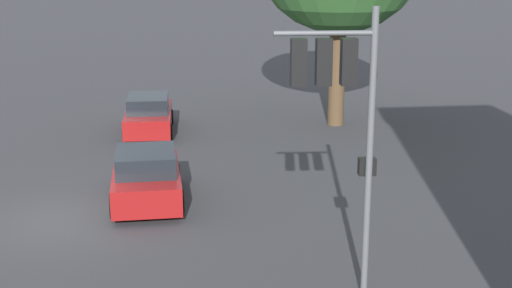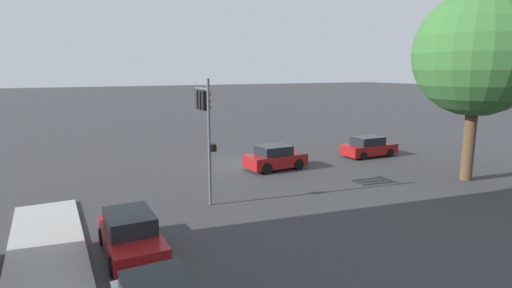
{
  "view_description": "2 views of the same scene",
  "coord_description": "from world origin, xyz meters",
  "views": [
    {
      "loc": [
        18.48,
        3.03,
        7.01
      ],
      "look_at": [
        1.39,
        4.99,
        2.32
      ],
      "focal_mm": 50.0,
      "sensor_mm": 36.0,
      "label": 1
    },
    {
      "loc": [
        11.78,
        24.04,
        6.33
      ],
      "look_at": [
        0.83,
        3.12,
        1.99
      ],
      "focal_mm": 28.0,
      "sensor_mm": 36.0,
      "label": 2
    }
  ],
  "objects": [
    {
      "name": "parked_car_0",
      "position": [
        9.57,
        10.35,
        0.68
      ],
      "size": [
        1.87,
        4.18,
        1.45
      ],
      "rotation": [
        0.0,
        0.0,
        1.57
      ],
      "color": "maroon",
      "rests_on": "ground_plane"
    },
    {
      "name": "crossing_car_0",
      "position": [
        -1.1,
        2.12,
        0.74
      ],
      "size": [
        3.95,
        2.09,
        1.57
      ],
      "rotation": [
        0.0,
        0.0,
        3.18
      ],
      "color": "maroon",
      "rests_on": "ground_plane"
    },
    {
      "name": "ground_plane",
      "position": [
        0.0,
        0.0,
        0.0
      ],
      "size": [
        300.0,
        300.0,
        0.0
      ],
      "primitive_type": "plane",
      "color": "#333335"
    },
    {
      "name": "street_tree",
      "position": [
        -9.76,
        9.59,
        7.25
      ],
      "size": [
        7.01,
        7.01,
        10.79
      ],
      "color": "#4C3823",
      "rests_on": "ground_plane"
    },
    {
      "name": "traffic_signal",
      "position": [
        5.15,
        6.16,
        4.34
      ],
      "size": [
        0.54,
        2.12,
        5.99
      ],
      "rotation": [
        0.0,
        0.0,
        3.09
      ],
      "color": "#515456",
      "rests_on": "ground_plane"
    },
    {
      "name": "crossing_car_1",
      "position": [
        -9.35,
        1.93,
        0.7
      ],
      "size": [
        4.17,
        1.92,
        1.5
      ],
      "rotation": [
        0.0,
        0.0,
        3.13
      ],
      "color": "maroon",
      "rests_on": "ground_plane"
    }
  ]
}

